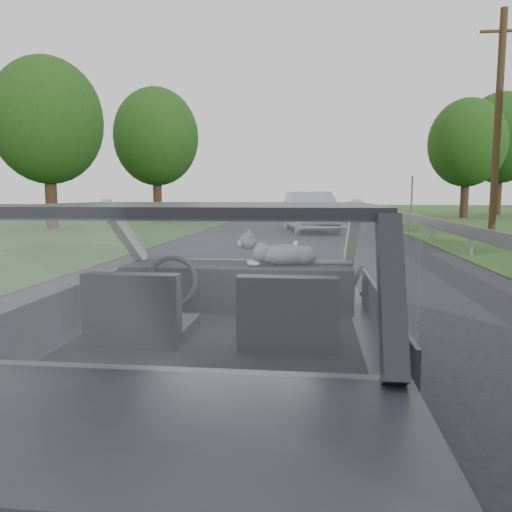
% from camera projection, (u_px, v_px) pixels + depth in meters
% --- Properties ---
extents(ground, '(140.00, 140.00, 0.00)m').
position_uv_depth(ground, '(224.00, 442.00, 3.02)').
color(ground, '#2F3039').
rests_on(ground, ground).
extents(subject_car, '(1.80, 4.00, 1.45)m').
position_uv_depth(subject_car, '(223.00, 325.00, 2.93)').
color(subject_car, '#24252A').
rests_on(subject_car, ground).
extents(dashboard, '(1.58, 0.45, 0.30)m').
position_uv_depth(dashboard, '(238.00, 285.00, 3.53)').
color(dashboard, black).
rests_on(dashboard, subject_car).
extents(driver_seat, '(0.50, 0.72, 0.42)m').
position_uv_depth(driver_seat, '(139.00, 309.00, 2.67)').
color(driver_seat, black).
rests_on(driver_seat, subject_car).
extents(passenger_seat, '(0.50, 0.72, 0.42)m').
position_uv_depth(passenger_seat, '(288.00, 313.00, 2.58)').
color(passenger_seat, black).
rests_on(passenger_seat, subject_car).
extents(steering_wheel, '(0.36, 0.36, 0.04)m').
position_uv_depth(steering_wheel, '(172.00, 282.00, 3.28)').
color(steering_wheel, black).
rests_on(steering_wheel, dashboard).
extents(cat, '(0.60, 0.30, 0.26)m').
position_uv_depth(cat, '(285.00, 253.00, 3.46)').
color(cat, gray).
rests_on(cat, dashboard).
extents(guardrail, '(0.05, 90.00, 0.32)m').
position_uv_depth(guardrail, '(467.00, 231.00, 12.32)').
color(guardrail, '#969696').
rests_on(guardrail, ground).
extents(other_car, '(2.87, 5.15, 1.60)m').
position_uv_depth(other_car, '(311.00, 211.00, 20.22)').
color(other_car, silver).
rests_on(other_car, ground).
extents(highway_sign, '(0.27, 1.01, 2.53)m').
position_uv_depth(highway_sign, '(412.00, 198.00, 28.69)').
color(highway_sign, '#0D5925').
rests_on(highway_sign, ground).
extents(utility_pole, '(0.33, 0.33, 8.76)m').
position_uv_depth(utility_pole, '(498.00, 122.00, 20.05)').
color(utility_pole, '#4F3820').
rests_on(utility_pole, ground).
extents(tree_2, '(5.70, 5.70, 7.23)m').
position_uv_depth(tree_2, '(466.00, 160.00, 31.34)').
color(tree_2, '#1A3D11').
rests_on(tree_2, ground).
extents(tree_3, '(7.19, 7.19, 8.40)m').
position_uv_depth(tree_3, '(500.00, 156.00, 35.43)').
color(tree_3, '#1A3D11').
rests_on(tree_3, ground).
extents(tree_5, '(4.99, 4.99, 7.12)m').
position_uv_depth(tree_5, '(49.00, 146.00, 21.52)').
color(tree_5, '#1A3D11').
rests_on(tree_5, ground).
extents(tree_6, '(5.58, 5.58, 7.34)m').
position_uv_depth(tree_6, '(157.00, 156.00, 28.76)').
color(tree_6, '#1A3D11').
rests_on(tree_6, ground).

